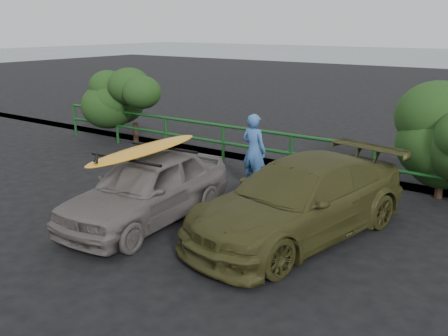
# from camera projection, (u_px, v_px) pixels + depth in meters

# --- Properties ---
(ground) EXTENTS (80.00, 80.00, 0.00)m
(ground) POSITION_uv_depth(u_px,v_px,m) (104.00, 234.00, 8.73)
(ground) COLOR black
(guardrail) EXTENTS (14.00, 0.08, 1.04)m
(guardrail) POSITION_uv_depth(u_px,v_px,m) (256.00, 149.00, 12.50)
(guardrail) COLOR #164D1B
(guardrail) RESTS_ON ground
(shrub_left) EXTENTS (3.20, 2.40, 2.18)m
(shrub_left) POSITION_uv_depth(u_px,v_px,m) (130.00, 107.00, 15.33)
(shrub_left) COLOR #214218
(shrub_left) RESTS_ON ground
(sedan) EXTENTS (1.74, 3.83, 1.27)m
(sedan) POSITION_uv_depth(u_px,v_px,m) (147.00, 188.00, 9.13)
(sedan) COLOR #67605C
(sedan) RESTS_ON ground
(olive_vehicle) EXTENTS (2.76, 4.84, 1.32)m
(olive_vehicle) POSITION_uv_depth(u_px,v_px,m) (299.00, 200.00, 8.47)
(olive_vehicle) COLOR #3E3D1B
(olive_vehicle) RESTS_ON ground
(man) EXTENTS (0.63, 0.44, 1.66)m
(man) POSITION_uv_depth(u_px,v_px,m) (254.00, 151.00, 11.07)
(man) COLOR #3B69B1
(man) RESTS_ON ground
(roof_rack) EXTENTS (1.62, 1.19, 0.05)m
(roof_rack) POSITION_uv_depth(u_px,v_px,m) (145.00, 153.00, 8.95)
(roof_rack) COLOR black
(roof_rack) RESTS_ON sedan
(surfboard) EXTENTS (0.77, 2.89, 0.08)m
(surfboard) POSITION_uv_depth(u_px,v_px,m) (145.00, 150.00, 8.93)
(surfboard) COLOR orange
(surfboard) RESTS_ON roof_rack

